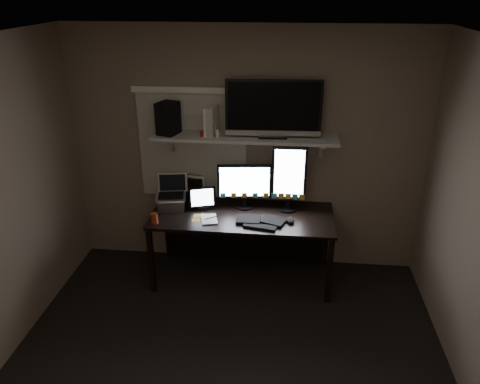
# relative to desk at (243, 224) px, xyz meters

# --- Properties ---
(floor) EXTENTS (3.60, 3.60, 0.00)m
(floor) POSITION_rel_desk_xyz_m (0.00, -1.55, -0.55)
(floor) COLOR black
(floor) RESTS_ON ground
(ceiling) EXTENTS (3.60, 3.60, 0.00)m
(ceiling) POSITION_rel_desk_xyz_m (0.00, -1.55, 1.95)
(ceiling) COLOR silver
(ceiling) RESTS_ON back_wall
(back_wall) EXTENTS (3.60, 0.00, 3.60)m
(back_wall) POSITION_rel_desk_xyz_m (0.00, 0.25, 0.70)
(back_wall) COLOR #746353
(back_wall) RESTS_ON floor
(window_blinds) EXTENTS (1.10, 0.02, 1.10)m
(window_blinds) POSITION_rel_desk_xyz_m (-0.55, 0.24, 0.75)
(window_blinds) COLOR beige
(window_blinds) RESTS_ON back_wall
(desk) EXTENTS (1.80, 0.75, 0.73)m
(desk) POSITION_rel_desk_xyz_m (0.00, 0.00, 0.00)
(desk) COLOR black
(desk) RESTS_ON floor
(wall_shelf) EXTENTS (1.80, 0.35, 0.03)m
(wall_shelf) POSITION_rel_desk_xyz_m (0.00, 0.08, 0.91)
(wall_shelf) COLOR #B2B3AE
(wall_shelf) RESTS_ON back_wall
(monitor_landscape) EXTENTS (0.54, 0.12, 0.48)m
(monitor_landscape) POSITION_rel_desk_xyz_m (0.00, 0.04, 0.41)
(monitor_landscape) COLOR black
(monitor_landscape) RESTS_ON desk
(monitor_portrait) EXTENTS (0.34, 0.07, 0.68)m
(monitor_portrait) POSITION_rel_desk_xyz_m (0.44, 0.04, 0.52)
(monitor_portrait) COLOR black
(monitor_portrait) RESTS_ON desk
(keyboard) EXTENTS (0.50, 0.27, 0.03)m
(keyboard) POSITION_rel_desk_xyz_m (0.19, -0.26, 0.19)
(keyboard) COLOR black
(keyboard) RESTS_ON desk
(mouse) EXTENTS (0.10, 0.13, 0.04)m
(mouse) POSITION_rel_desk_xyz_m (0.48, -0.24, 0.20)
(mouse) COLOR black
(mouse) RESTS_ON desk
(notepad) EXTENTS (0.20, 0.24, 0.01)m
(notepad) POSITION_rel_desk_xyz_m (-0.31, -0.27, 0.18)
(notepad) COLOR white
(notepad) RESTS_ON desk
(tablet) EXTENTS (0.29, 0.19, 0.23)m
(tablet) POSITION_rel_desk_xyz_m (-0.41, -0.04, 0.29)
(tablet) COLOR black
(tablet) RESTS_ON desk
(file_sorter) EXTENTS (0.22, 0.13, 0.27)m
(file_sorter) POSITION_rel_desk_xyz_m (-0.55, 0.18, 0.31)
(file_sorter) COLOR black
(file_sorter) RESTS_ON desk
(laptop) EXTENTS (0.33, 0.29, 0.34)m
(laptop) POSITION_rel_desk_xyz_m (-0.73, -0.06, 0.34)
(laptop) COLOR #BBBCC0
(laptop) RESTS_ON desk
(cup) EXTENTS (0.08, 0.08, 0.10)m
(cup) POSITION_rel_desk_xyz_m (-0.82, -0.39, 0.23)
(cup) COLOR maroon
(cup) RESTS_ON desk
(sticky_notes) EXTENTS (0.39, 0.34, 0.00)m
(sticky_notes) POSITION_rel_desk_xyz_m (-0.37, -0.27, 0.18)
(sticky_notes) COLOR gold
(sticky_notes) RESTS_ON desk
(tv) EXTENTS (0.91, 0.20, 0.54)m
(tv) POSITION_rel_desk_xyz_m (0.27, 0.08, 1.20)
(tv) COLOR black
(tv) RESTS_ON wall_shelf
(game_console) EXTENTS (0.12, 0.24, 0.28)m
(game_console) POSITION_rel_desk_xyz_m (-0.32, 0.10, 1.06)
(game_console) COLOR silver
(game_console) RESTS_ON wall_shelf
(speaker) EXTENTS (0.23, 0.25, 0.31)m
(speaker) POSITION_rel_desk_xyz_m (-0.74, 0.07, 1.08)
(speaker) COLOR black
(speaker) RESTS_ON wall_shelf
(bottles) EXTENTS (0.21, 0.06, 0.13)m
(bottles) POSITION_rel_desk_xyz_m (-0.33, 0.00, 0.99)
(bottles) COLOR #A50F0C
(bottles) RESTS_ON wall_shelf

